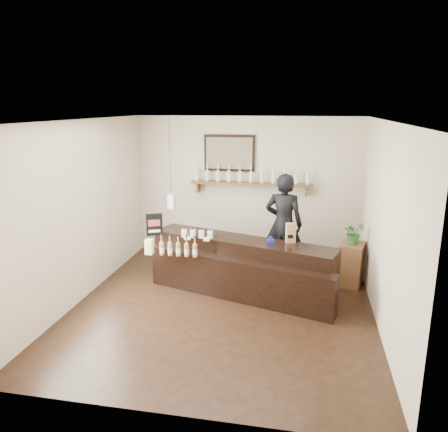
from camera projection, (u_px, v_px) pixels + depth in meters
name	position (u px, v px, depth m)	size (l,w,h in m)	color
ground	(223.00, 306.00, 6.74)	(5.00, 5.00, 0.00)	black
room_shell	(223.00, 198.00, 6.32)	(5.00, 5.00, 5.00)	beige
back_wall_decor	(238.00, 170.00, 8.59)	(2.66, 0.96, 1.69)	brown
counter	(240.00, 268.00, 7.16)	(3.15, 1.73, 1.02)	black
promo_sign	(154.00, 225.00, 7.30)	(0.26, 0.13, 0.38)	black
paper_bag	(291.00, 233.00, 6.94)	(0.17, 0.14, 0.31)	#A0784D
tape_dispenser	(271.00, 240.00, 6.97)	(0.12, 0.07, 0.10)	#1722A2
side_cabinet	(351.00, 264.00, 7.46)	(0.49, 0.59, 0.73)	brown
potted_plant	(354.00, 233.00, 7.32)	(0.35, 0.30, 0.38)	#295A24
shopkeeper	(284.00, 218.00, 7.81)	(0.76, 0.50, 2.10)	black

